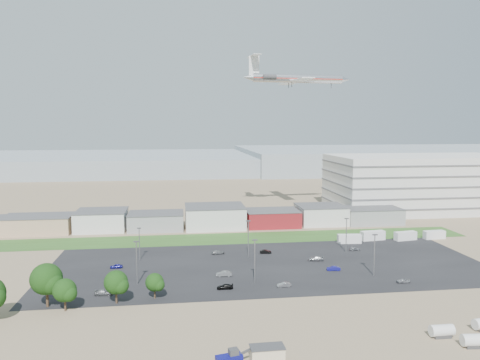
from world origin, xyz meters
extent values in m
plane|color=#806951|center=(0.00, 0.00, 0.00)|extent=(700.00, 700.00, 0.00)
cube|color=black|center=(5.00, 20.00, 0.01)|extent=(120.00, 50.00, 0.01)
cube|color=#2E501E|center=(0.00, 52.00, 0.01)|extent=(160.00, 16.00, 0.02)
cube|color=silver|center=(90.00, 95.00, 12.50)|extent=(80.00, 40.00, 25.00)
imported|color=navy|center=(21.05, 12.79, 0.59)|extent=(3.74, 1.74, 1.19)
imported|color=#A5A5AA|center=(34.77, 1.01, 0.55)|extent=(3.29, 1.49, 1.10)
imported|color=black|center=(-9.05, 2.54, 0.56)|extent=(3.92, 1.66, 1.13)
imported|color=#595B5E|center=(-8.35, 11.99, 0.66)|extent=(4.09, 1.68, 1.32)
imported|color=navy|center=(-36.60, 22.62, 0.57)|extent=(3.39, 1.43, 1.14)
imported|color=#595B5E|center=(-8.01, 32.94, 0.57)|extent=(4.01, 1.89, 1.13)
imported|color=#A5A5AA|center=(34.20, 31.41, 0.55)|extent=(3.32, 1.48, 1.11)
imported|color=#595B5E|center=(-36.83, 2.22, 0.60)|extent=(4.20, 1.81, 1.21)
imported|color=black|center=(6.23, 31.63, 0.58)|extent=(3.61, 1.59, 1.15)
imported|color=#A5A5AA|center=(19.06, 22.33, 0.64)|extent=(4.59, 2.37, 1.27)
imported|color=#A5A5AA|center=(5.13, 2.09, 0.55)|extent=(3.40, 1.33, 1.10)
camera|label=1|loc=(-19.67, -103.70, 38.32)|focal=35.00mm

